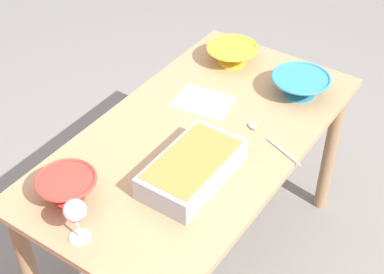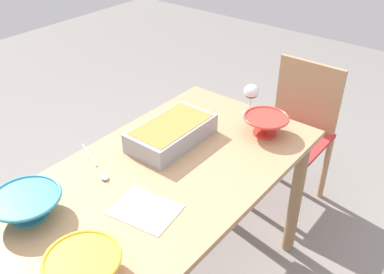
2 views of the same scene
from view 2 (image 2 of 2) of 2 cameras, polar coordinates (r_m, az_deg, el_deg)
dining_table at (r=1.77m, az=-4.14°, el=-8.04°), size 1.43×0.77×0.76m
chair at (r=2.57m, az=13.74°, el=1.01°), size 0.40×0.41×0.87m
wine_glass at (r=2.06m, az=7.97°, el=5.84°), size 0.07×0.07×0.16m
casserole_dish at (r=1.86m, az=-2.75°, el=0.68°), size 0.39×0.22×0.09m
mixing_bowl at (r=1.94m, az=9.89°, el=1.74°), size 0.21×0.21×0.09m
small_bowl at (r=1.59m, az=-21.33°, el=-8.49°), size 0.25×0.25×0.09m
serving_bowl at (r=1.34m, az=-14.44°, el=-16.50°), size 0.23×0.23×0.08m
serving_spoon at (r=1.75m, az=-12.50°, el=-4.12°), size 0.12×0.28×0.01m
napkin at (r=1.54m, az=-6.35°, el=-9.71°), size 0.21×0.26×0.00m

